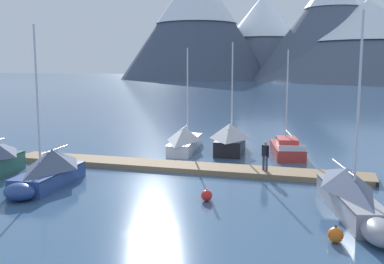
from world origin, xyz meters
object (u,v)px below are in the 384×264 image
sailboat_far_berth (286,147)px  sailboat_mid_dock_starboard (231,138)px  person_on_dock (265,154)px  sailboat_mid_dock_port (186,139)px  mooring_buoy_inner_mooring (207,196)px  mooring_buoy_channel_marker (335,235)px  sailboat_second_berth (48,170)px  sailboat_outer_slip (351,194)px

sailboat_far_berth → sailboat_mid_dock_starboard: bearing=-169.9°
person_on_dock → sailboat_mid_dock_starboard: bearing=121.7°
sailboat_mid_dock_port → sailboat_mid_dock_starboard: 3.35m
mooring_buoy_inner_mooring → mooring_buoy_channel_marker: bearing=-27.2°
mooring_buoy_inner_mooring → person_on_dock: bearing=76.1°
sailboat_second_berth → sailboat_mid_dock_port: 12.43m
sailboat_second_berth → mooring_buoy_inner_mooring: (8.45, 0.52, -0.63)m
mooring_buoy_inner_mooring → sailboat_mid_dock_port: bearing=116.3°
sailboat_far_berth → mooring_buoy_inner_mooring: size_ratio=12.20×
sailboat_mid_dock_starboard → sailboat_second_berth: bearing=-115.4°
sailboat_mid_dock_port → mooring_buoy_inner_mooring: sailboat_mid_dock_port is taller
sailboat_far_berth → mooring_buoy_inner_mooring: sailboat_far_berth is taller
sailboat_outer_slip → sailboat_second_berth: bearing=-176.4°
sailboat_far_berth → sailboat_outer_slip: 13.32m
sailboat_second_berth → sailboat_far_berth: 16.63m
sailboat_mid_dock_starboard → mooring_buoy_channel_marker: 17.29m
sailboat_mid_dock_port → sailboat_outer_slip: bearing=-43.1°
sailboat_mid_dock_port → mooring_buoy_channel_marker: (11.59, -14.61, -0.59)m
sailboat_second_berth → sailboat_outer_slip: bearing=3.6°
person_on_dock → mooring_buoy_inner_mooring: bearing=-103.9°
sailboat_second_berth → sailboat_far_berth: (9.90, 13.36, -0.40)m
sailboat_outer_slip → person_on_dock: 7.26m
sailboat_second_berth → person_on_dock: sailboat_second_berth is taller
sailboat_outer_slip → mooring_buoy_channel_marker: bearing=-96.1°
sailboat_mid_dock_port → mooring_buoy_channel_marker: bearing=-51.6°
sailboat_far_berth → person_on_dock: size_ratio=4.33×
sailboat_outer_slip → mooring_buoy_inner_mooring: (-6.22, -0.41, -0.61)m
sailboat_far_berth → mooring_buoy_channel_marker: size_ratio=11.58×
mooring_buoy_inner_mooring → sailboat_mid_dock_starboard: bearing=101.3°
sailboat_second_berth → person_on_dock: size_ratio=4.82×
sailboat_second_berth → sailboat_mid_dock_starboard: bearing=64.6°
sailboat_far_berth → person_on_dock: 7.03m
sailboat_outer_slip → mooring_buoy_channel_marker: (-0.37, -3.42, -0.60)m
sailboat_mid_dock_starboard → person_on_dock: bearing=-58.3°
sailboat_mid_dock_starboard → sailboat_outer_slip: size_ratio=0.95×
sailboat_second_berth → mooring_buoy_channel_marker: (14.31, -2.49, -0.61)m
sailboat_mid_dock_port → person_on_dock: sailboat_mid_dock_port is taller
person_on_dock → mooring_buoy_channel_marker: bearing=-63.5°
sailboat_mid_dock_starboard → person_on_dock: 7.40m
sailboat_far_berth → mooring_buoy_inner_mooring: 12.92m
person_on_dock → sailboat_outer_slip: bearing=-48.7°
sailboat_second_berth → sailboat_far_berth: sailboat_second_berth is taller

